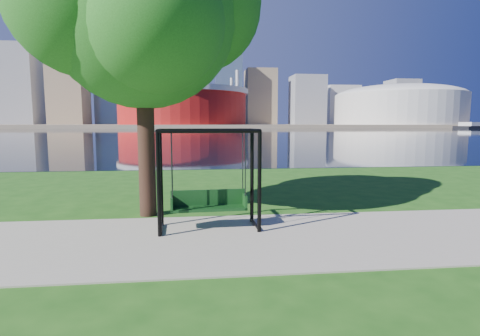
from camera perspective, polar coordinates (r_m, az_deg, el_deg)
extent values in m
plane|color=#1E5114|center=(8.69, -0.65, -9.85)|extent=(900.00, 900.00, 0.00)
cube|color=#9E937F|center=(8.21, -0.29, -10.74)|extent=(120.00, 4.00, 0.03)
cube|color=black|center=(110.32, -6.04, 5.43)|extent=(900.00, 180.00, 0.02)
cube|color=#937F60|center=(314.29, -6.33, 6.44)|extent=(900.00, 228.00, 2.00)
cylinder|color=maroon|center=(243.68, -8.71, 9.15)|extent=(80.00, 80.00, 22.00)
cylinder|color=silver|center=(244.28, -8.75, 11.37)|extent=(83.00, 83.00, 3.00)
cylinder|color=silver|center=(263.81, -1.29, 10.12)|extent=(2.00, 2.00, 32.00)
cylinder|color=silver|center=(266.09, -15.77, 9.84)|extent=(2.00, 2.00, 32.00)
cylinder|color=silver|center=(228.72, -17.32, 10.34)|extent=(2.00, 2.00, 32.00)
cylinder|color=silver|center=(226.07, -0.41, 10.68)|extent=(2.00, 2.00, 32.00)
cylinder|color=beige|center=(278.80, 22.96, 8.18)|extent=(84.00, 84.00, 20.00)
ellipsoid|color=beige|center=(279.25, 23.05, 10.02)|extent=(84.00, 84.00, 15.12)
cube|color=gray|center=(348.72, -30.54, 10.85)|extent=(28.00, 28.00, 62.00)
cube|color=#998466|center=(326.75, -24.81, 13.79)|extent=(26.00, 26.00, 88.00)
cube|color=slate|center=(343.62, -18.59, 14.27)|extent=(30.00, 24.00, 95.00)
cube|color=gray|center=(317.71, -13.84, 12.98)|extent=(24.00, 24.00, 72.00)
cube|color=silver|center=(345.67, -8.14, 13.25)|extent=(32.00, 28.00, 80.00)
cube|color=slate|center=(320.60, -1.84, 11.85)|extent=(22.00, 22.00, 58.00)
cube|color=#998466|center=(338.75, 3.11, 10.72)|extent=(26.00, 26.00, 48.00)
cube|color=gray|center=(337.82, 10.21, 10.13)|extent=(28.00, 24.00, 42.00)
cube|color=silver|center=(374.25, 15.04, 9.20)|extent=(30.00, 26.00, 36.00)
cube|color=gray|center=(377.74, 23.35, 9.17)|extent=(24.00, 24.00, 40.00)
cube|color=#998466|center=(411.20, 27.17, 8.18)|extent=(26.00, 26.00, 32.00)
sphere|color=#998466|center=(336.39, -25.24, 21.83)|extent=(10.00, 10.00, 10.00)
cylinder|color=black|center=(8.27, -12.29, -2.58)|extent=(0.09, 0.09, 2.33)
cylinder|color=black|center=(8.43, 2.98, -2.26)|extent=(0.09, 0.09, 2.33)
cylinder|color=black|center=(9.17, -11.96, -1.67)|extent=(0.09, 0.09, 2.33)
cylinder|color=black|center=(9.31, 1.83, -1.40)|extent=(0.09, 0.09, 2.33)
cylinder|color=black|center=(8.17, -4.65, 5.63)|extent=(2.23, 0.19, 0.09)
cylinder|color=black|center=(9.08, -5.09, 5.73)|extent=(2.23, 0.19, 0.09)
cylinder|color=black|center=(8.62, -12.31, 5.55)|extent=(0.13, 0.91, 0.09)
cylinder|color=black|center=(8.95, -11.95, -8.97)|extent=(0.11, 0.91, 0.07)
cylinder|color=black|center=(8.78, 2.42, 5.72)|extent=(0.13, 0.91, 0.09)
cylinder|color=black|center=(9.10, 2.35, -8.56)|extent=(0.11, 0.91, 0.07)
cube|color=black|center=(8.85, -4.76, -6.18)|extent=(1.79, 0.53, 0.06)
cube|color=black|center=(8.99, -4.87, -4.52)|extent=(1.77, 0.13, 0.38)
cube|color=black|center=(8.80, -10.35, -5.40)|extent=(0.07, 0.46, 0.34)
cube|color=black|center=(8.92, 0.73, -5.12)|extent=(0.07, 0.46, 0.34)
cylinder|color=#313035|center=(8.47, -10.37, 0.27)|extent=(0.03, 0.03, 1.47)
cylinder|color=#313035|center=(8.59, 0.82, 0.47)|extent=(0.03, 0.03, 1.47)
cylinder|color=#313035|center=(8.84, -10.31, 0.54)|extent=(0.03, 0.03, 1.47)
cylinder|color=#313035|center=(8.96, 0.41, 0.73)|extent=(0.03, 0.03, 1.47)
cylinder|color=black|center=(10.31, -14.13, 5.29)|extent=(0.45, 0.45, 4.51)
sphere|color=#23601C|center=(10.69, -14.64, 21.99)|extent=(4.92, 4.92, 4.92)
sphere|color=#23601C|center=(11.31, -6.92, 23.45)|extent=(3.69, 3.69, 3.69)
sphere|color=#23601C|center=(9.43, -12.93, 20.93)|extent=(3.28, 3.28, 3.28)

